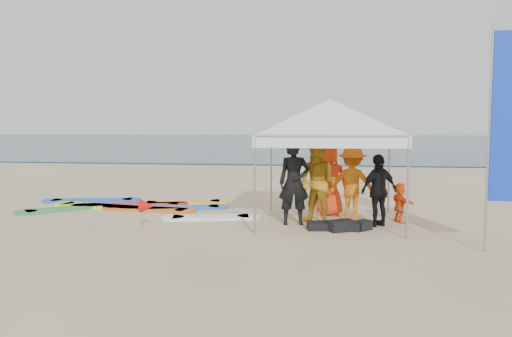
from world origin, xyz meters
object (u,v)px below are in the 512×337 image
Objects in this scene: marker_pennant at (147,206)px; person_black_b at (379,190)px; feather_flag at (508,119)px; canopy_tent at (330,99)px; person_yellow at (318,183)px; person_black_a at (294,183)px; person_orange_a at (352,184)px; surfboard_spread at (136,207)px; person_orange_b at (330,180)px; person_seated at (400,203)px.

person_black_b is at bearing 12.23° from marker_pennant.
canopy_tent is at bearing 142.32° from feather_flag.
person_yellow is at bearing -36.61° from person_black_b.
feather_flag is at bearing -37.68° from canopy_tent.
person_black_a is at bearing 152.93° from feather_flag.
person_orange_a is 3.83m from feather_flag.
person_black_b is 0.26× the size of surfboard_spread.
canopy_tent reaches higher than surfboard_spread.
canopy_tent is (-1.07, 0.32, 1.98)m from person_black_b.
surfboard_spread is (-5.09, 0.38, -0.83)m from person_orange_b.
person_yellow is 2.88× the size of marker_pennant.
person_black_b reaches higher than person_seated.
person_orange_b is at bearing 30.24° from marker_pennant.
person_yellow is 4.05m from feather_flag.
person_orange_a reaches higher than marker_pennant.
marker_pennant is at bearing 172.20° from feather_flag.
person_orange_b is 4.56m from feather_flag.
person_seated is 0.21× the size of canopy_tent.
feather_flag is at bearing -170.45° from person_seated.
feather_flag is (3.23, -2.03, 1.37)m from person_yellow.
person_yellow is at bearing 17.22° from marker_pennant.
person_seated is 0.23× the size of feather_flag.
feather_flag reaches higher than person_yellow.
surfboard_spread is (-4.83, 1.50, -0.89)m from person_yellow.
person_orange_b is 2.09m from canopy_tent.
person_black_b is 1.75× the size of person_seated.
canopy_tent is 3.79m from feather_flag.
marker_pennant is at bearing -160.16° from canopy_tent.
person_black_b is at bearing 27.65° from person_yellow.
person_orange_a is (1.29, 0.65, -0.08)m from person_black_a.
person_black_a is at bearing 54.44° from person_orange_b.
marker_pennant is at bearing -171.35° from person_black_a.
person_orange_b reaches higher than surfboard_spread.
feather_flag is (2.98, -2.30, -0.47)m from canopy_tent.
person_orange_a is 2.00m from canopy_tent.
person_black_a is 1.45m from person_orange_a.
person_black_a is 1.46m from person_orange_b.
person_orange_b is at bearing -4.23° from surfboard_spread.
person_orange_b is 0.28× the size of surfboard_spread.
person_black_b is 0.40× the size of feather_flag.
person_seated is (0.52, 0.51, -0.34)m from person_black_b.
person_black_a is 0.53m from person_yellow.
canopy_tent is (-0.01, -0.85, 1.91)m from person_orange_b.
person_black_a is 2.48m from person_seated.
person_orange_a is 0.80m from person_black_b.
person_orange_b reaches higher than person_seated.
person_seated is 6.76m from surfboard_spread.
person_black_b is 2.27m from canopy_tent.
feather_flag reaches higher than person_black_b.
person_orange_b is at bearing 106.51° from person_yellow.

